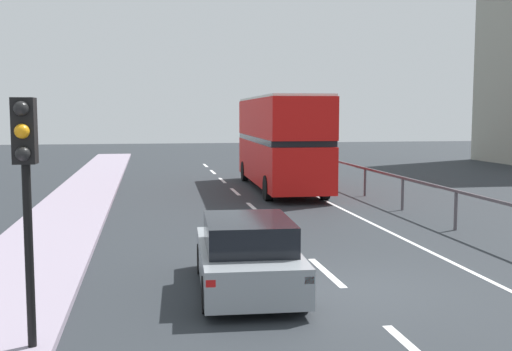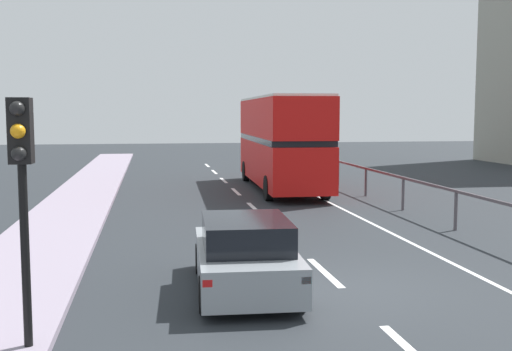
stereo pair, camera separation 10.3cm
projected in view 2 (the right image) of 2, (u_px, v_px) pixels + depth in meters
The scene contains 6 objects.
ground_plane at pixel (341, 290), 12.09m from camera, with size 73.46×120.00×0.10m, color #272B2F.
lane_paint_markings at pixel (315, 214), 20.88m from camera, with size 3.23×46.00×0.01m.
bridge_side_railing at pixel (403, 183), 21.67m from camera, with size 0.10×42.00×1.19m.
double_decker_bus_red at pixel (281, 140), 27.55m from camera, with size 2.81×10.29×4.14m.
hatchback_car_near at pixel (245, 256), 11.83m from camera, with size 2.01×4.11×1.43m.
traffic_signal_pole at pixel (21, 161), 8.40m from camera, with size 0.30×0.42×3.48m.
Camera 2 is at (-3.64, -11.36, 3.40)m, focal length 43.26 mm.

